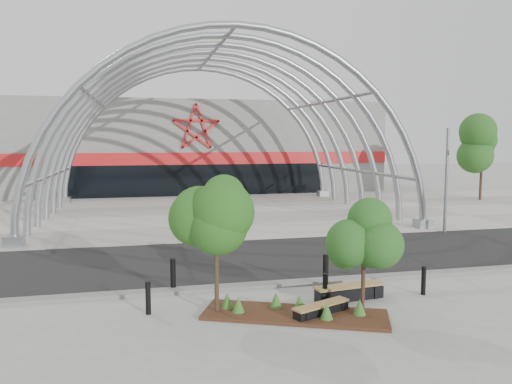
{
  "coord_description": "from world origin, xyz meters",
  "views": [
    {
      "loc": [
        -4.46,
        -15.37,
        4.72
      ],
      "look_at": [
        0.0,
        4.0,
        2.6
      ],
      "focal_mm": 35.0,
      "sensor_mm": 36.0,
      "label": 1
    }
  ],
  "objects_px": {
    "bench_0": "(321,310)",
    "street_tree_0": "(216,216)",
    "street_tree_1": "(364,234)",
    "signal_pole": "(446,178)",
    "bench_1": "(349,292)",
    "bollard_2": "(325,289)"
  },
  "relations": [
    {
      "from": "street_tree_1",
      "to": "street_tree_0",
      "type": "bearing_deg",
      "value": 163.95
    },
    {
      "from": "signal_pole",
      "to": "street_tree_1",
      "type": "xyz_separation_m",
      "value": [
        -9.23,
        -10.21,
        -0.51
      ]
    },
    {
      "from": "street_tree_1",
      "to": "bench_0",
      "type": "xyz_separation_m",
      "value": [
        -1.07,
        0.23,
        -2.06
      ]
    },
    {
      "from": "bench_0",
      "to": "street_tree_0",
      "type": "bearing_deg",
      "value": 162.44
    },
    {
      "from": "bench_0",
      "to": "bench_1",
      "type": "xyz_separation_m",
      "value": [
        1.31,
        1.17,
        0.04
      ]
    },
    {
      "from": "street_tree_0",
      "to": "street_tree_1",
      "type": "bearing_deg",
      "value": -16.05
    },
    {
      "from": "bench_1",
      "to": "bollard_2",
      "type": "relative_size",
      "value": 2.51
    },
    {
      "from": "signal_pole",
      "to": "bench_0",
      "type": "distance_m",
      "value": 14.57
    },
    {
      "from": "bench_1",
      "to": "bollard_2",
      "type": "bearing_deg",
      "value": -169.06
    },
    {
      "from": "street_tree_0",
      "to": "bollard_2",
      "type": "distance_m",
      "value": 3.88
    },
    {
      "from": "bench_0",
      "to": "street_tree_1",
      "type": "bearing_deg",
      "value": -12.18
    },
    {
      "from": "signal_pole",
      "to": "street_tree_1",
      "type": "distance_m",
      "value": 13.77
    },
    {
      "from": "bench_1",
      "to": "street_tree_0",
      "type": "bearing_deg",
      "value": -175.38
    },
    {
      "from": "street_tree_1",
      "to": "bench_1",
      "type": "xyz_separation_m",
      "value": [
        0.23,
        1.4,
        -2.02
      ]
    },
    {
      "from": "bench_0",
      "to": "signal_pole",
      "type": "bearing_deg",
      "value": 44.09
    },
    {
      "from": "street_tree_1",
      "to": "bench_1",
      "type": "relative_size",
      "value": 1.41
    },
    {
      "from": "street_tree_1",
      "to": "bench_1",
      "type": "bearing_deg",
      "value": 80.49
    },
    {
      "from": "bench_0",
      "to": "bollard_2",
      "type": "relative_size",
      "value": 2.01
    },
    {
      "from": "street_tree_1",
      "to": "bench_0",
      "type": "height_order",
      "value": "street_tree_1"
    },
    {
      "from": "bench_0",
      "to": "bollard_2",
      "type": "distance_m",
      "value": 1.15
    },
    {
      "from": "street_tree_1",
      "to": "bollard_2",
      "type": "height_order",
      "value": "street_tree_1"
    },
    {
      "from": "signal_pole",
      "to": "bench_0",
      "type": "relative_size",
      "value": 2.97
    }
  ]
}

